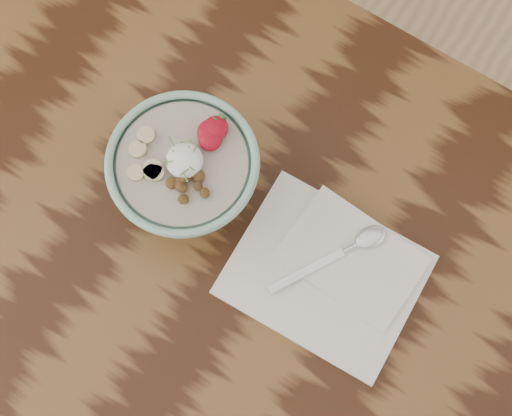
% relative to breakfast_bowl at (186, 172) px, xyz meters
% --- Properties ---
extents(table, '(1.60, 0.90, 0.75)m').
position_rel_breakfast_bowl_xyz_m(table, '(0.12, -0.06, -0.16)').
color(table, black).
rests_on(table, ground).
extents(breakfast_bowl, '(0.21, 0.21, 0.13)m').
position_rel_breakfast_bowl_xyz_m(breakfast_bowl, '(0.00, 0.00, 0.00)').
color(breakfast_bowl, '#86B5A1').
rests_on(breakfast_bowl, table).
extents(napkin, '(0.27, 0.22, 0.02)m').
position_rel_breakfast_bowl_xyz_m(napkin, '(0.24, 0.00, -0.06)').
color(napkin, white).
rests_on(napkin, table).
extents(spoon, '(0.11, 0.17, 0.01)m').
position_rel_breakfast_bowl_xyz_m(spoon, '(0.25, 0.05, -0.05)').
color(spoon, silver).
rests_on(spoon, napkin).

